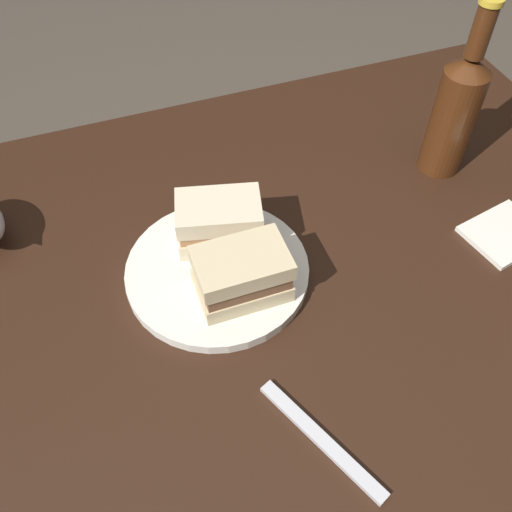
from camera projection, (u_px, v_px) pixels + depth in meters
name	position (u px, v px, depth m)	size (l,w,h in m)	color
ground_plane	(278.00, 455.00, 1.36)	(6.00, 6.00, 0.00)	#4C4238
dining_table	(284.00, 385.00, 1.07)	(1.13, 0.84, 0.74)	black
plate	(217.00, 271.00, 0.77)	(0.25, 0.25, 0.02)	silver
sandwich_half_left	(242.00, 274.00, 0.71)	(0.12, 0.08, 0.07)	beige
sandwich_half_right	(219.00, 222.00, 0.77)	(0.13, 0.10, 0.07)	beige
potato_wedge_front	(236.00, 248.00, 0.77)	(0.05, 0.02, 0.02)	gold
potato_wedge_middle	(243.00, 239.00, 0.78)	(0.06, 0.02, 0.02)	#B77F33
potato_wedge_back	(242.00, 257.00, 0.76)	(0.04, 0.02, 0.02)	gold
cider_bottle	(456.00, 110.00, 0.84)	(0.07, 0.07, 0.28)	#47230F
napkin	(505.00, 234.00, 0.82)	(0.11, 0.09, 0.01)	silver
fork	(321.00, 439.00, 0.62)	(0.18, 0.02, 0.01)	silver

